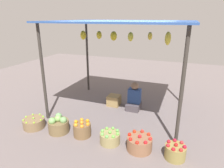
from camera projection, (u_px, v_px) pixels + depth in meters
The scene contains 10 objects.
ground_plane at pixel (120, 110), 5.56m from camera, with size 14.00×14.00×0.00m, color slate.
market_stall_structure at pixel (121, 28), 4.86m from camera, with size 3.43×2.54×2.37m.
vendor_person at pixel (134, 99), 5.52m from camera, with size 0.36×0.44×0.78m.
basket_limes at pixel (34, 123), 4.63m from camera, with size 0.49×0.49×0.26m.
basket_cabbages at pixel (59, 125), 4.44m from camera, with size 0.46×0.46×0.41m.
basket_oranges at pixel (82, 129), 4.30m from camera, with size 0.38×0.38×0.36m.
basket_green_apples at pixel (110, 138), 4.06m from camera, with size 0.41×0.41×0.28m.
basket_red_tomatoes at pixel (139, 143), 3.84m from camera, with size 0.49×0.49×0.33m.
basket_red_apples at pixel (175, 152), 3.61m from camera, with size 0.37×0.37×0.32m.
wooden_crate_near_vendor at pixel (114, 100), 5.80m from camera, with size 0.34×0.35×0.30m, color #9B7E4C.
Camera 1 is at (1.61, -4.78, 2.45)m, focal length 31.98 mm.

